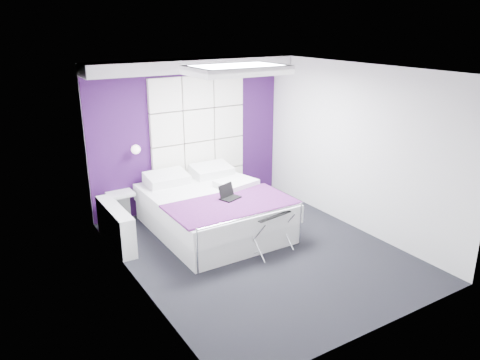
{
  "coord_description": "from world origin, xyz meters",
  "views": [
    {
      "loc": [
        -3.47,
        -5.07,
        3.18
      ],
      "look_at": [
        -0.1,
        0.35,
        1.01
      ],
      "focal_mm": 35.0,
      "sensor_mm": 36.0,
      "label": 1
    }
  ],
  "objects_px": {
    "bed": "(213,210)",
    "laptop": "(229,195)",
    "luggage_rack": "(269,232)",
    "nightstand": "(120,194)",
    "wall_lamp": "(135,149)",
    "radiator": "(116,226)"
  },
  "relations": [
    {
      "from": "laptop",
      "to": "wall_lamp",
      "type": "bearing_deg",
      "value": 103.25
    },
    {
      "from": "bed",
      "to": "wall_lamp",
      "type": "bearing_deg",
      "value": 128.95
    },
    {
      "from": "nightstand",
      "to": "laptop",
      "type": "distance_m",
      "value": 1.86
    },
    {
      "from": "wall_lamp",
      "to": "luggage_rack",
      "type": "xyz_separation_m",
      "value": [
        1.17,
        -2.14,
        -0.92
      ]
    },
    {
      "from": "bed",
      "to": "radiator",
      "type": "bearing_deg",
      "value": 169.11
    },
    {
      "from": "wall_lamp",
      "to": "radiator",
      "type": "xyz_separation_m",
      "value": [
        -0.64,
        -0.76,
        -0.92
      ]
    },
    {
      "from": "radiator",
      "to": "bed",
      "type": "xyz_separation_m",
      "value": [
        1.49,
        -0.29,
        0.04
      ]
    },
    {
      "from": "wall_lamp",
      "to": "laptop",
      "type": "distance_m",
      "value": 1.77
    },
    {
      "from": "nightstand",
      "to": "laptop",
      "type": "relative_size",
      "value": 1.39
    },
    {
      "from": "wall_lamp",
      "to": "radiator",
      "type": "height_order",
      "value": "wall_lamp"
    },
    {
      "from": "wall_lamp",
      "to": "laptop",
      "type": "relative_size",
      "value": 0.5
    },
    {
      "from": "nightstand",
      "to": "laptop",
      "type": "xyz_separation_m",
      "value": [
        1.24,
        -1.37,
        0.18
      ]
    },
    {
      "from": "wall_lamp",
      "to": "radiator",
      "type": "distance_m",
      "value": 1.35
    },
    {
      "from": "luggage_rack",
      "to": "laptop",
      "type": "relative_size",
      "value": 1.98
    },
    {
      "from": "bed",
      "to": "luggage_rack",
      "type": "distance_m",
      "value": 1.14
    },
    {
      "from": "nightstand",
      "to": "wall_lamp",
      "type": "bearing_deg",
      "value": 7.3
    },
    {
      "from": "nightstand",
      "to": "bed",
      "type": "bearing_deg",
      "value": -40.99
    },
    {
      "from": "bed",
      "to": "laptop",
      "type": "xyz_separation_m",
      "value": [
        0.09,
        -0.37,
        0.36
      ]
    },
    {
      "from": "bed",
      "to": "luggage_rack",
      "type": "height_order",
      "value": "bed"
    },
    {
      "from": "bed",
      "to": "nightstand",
      "type": "height_order",
      "value": "bed"
    },
    {
      "from": "radiator",
      "to": "wall_lamp",
      "type": "bearing_deg",
      "value": 49.9
    },
    {
      "from": "bed",
      "to": "laptop",
      "type": "relative_size",
      "value": 7.51
    }
  ]
}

